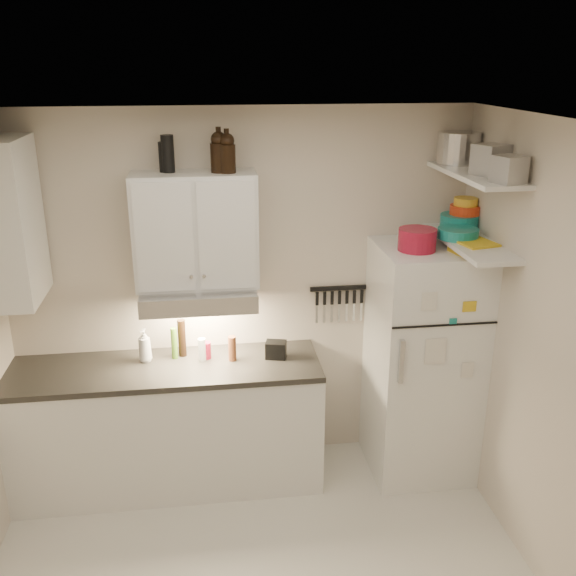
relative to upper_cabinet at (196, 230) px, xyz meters
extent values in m
cube|color=white|center=(0.30, -1.33, 0.78)|extent=(3.20, 3.00, 0.02)
cube|color=beige|center=(0.30, 0.18, -0.53)|extent=(3.20, 0.02, 2.60)
cube|color=beige|center=(1.91, -1.33, -0.53)|extent=(0.02, 3.00, 2.60)
cube|color=white|center=(-0.25, -0.14, -1.39)|extent=(2.10, 0.60, 0.88)
cube|color=#2B2925|center=(-0.25, -0.14, -0.93)|extent=(2.10, 0.62, 0.04)
cube|color=white|center=(0.00, 0.00, 0.00)|extent=(0.80, 0.33, 0.75)
cube|color=white|center=(-1.14, -0.14, 0.12)|extent=(0.33, 0.55, 1.00)
cube|color=silver|center=(0.00, -0.06, -0.44)|extent=(0.76, 0.46, 0.12)
cube|color=white|center=(1.55, -0.18, -0.98)|extent=(0.70, 0.68, 1.70)
cube|color=white|center=(1.75, -0.31, 0.38)|extent=(0.30, 0.95, 0.03)
cube|color=white|center=(1.75, -0.31, -0.07)|extent=(0.30, 0.95, 0.03)
cube|color=black|center=(1.00, 0.15, -0.51)|extent=(0.42, 0.02, 0.03)
cylinder|color=maroon|center=(1.43, -0.24, -0.05)|extent=(0.29, 0.29, 0.14)
cube|color=gold|center=(1.75, -0.38, -0.08)|extent=(0.27, 0.31, 0.09)
cylinder|color=silver|center=(1.66, -0.25, -0.08)|extent=(0.06, 0.06, 0.09)
cylinder|color=silver|center=(1.77, 0.04, 0.49)|extent=(0.31, 0.31, 0.21)
cube|color=#AAAAAD|center=(1.78, -0.42, 0.48)|extent=(0.24, 0.23, 0.18)
cube|color=#AAAAAD|center=(1.77, -0.69, 0.47)|extent=(0.20, 0.20, 0.15)
cylinder|color=#178079|center=(1.79, -0.03, 0.00)|extent=(0.26, 0.26, 0.10)
cylinder|color=red|center=(1.82, -0.02, 0.08)|extent=(0.21, 0.21, 0.06)
cylinder|color=gold|center=(1.82, -0.02, 0.14)|extent=(0.16, 0.16, 0.05)
cylinder|color=#178079|center=(1.69, -0.25, -0.02)|extent=(0.34, 0.34, 0.07)
cylinder|color=black|center=(-0.18, 0.04, 0.47)|extent=(0.08, 0.08, 0.19)
cylinder|color=black|center=(-0.15, 0.03, 0.49)|extent=(0.10, 0.10, 0.23)
imported|color=white|center=(-0.38, -0.03, -0.77)|extent=(0.13, 0.13, 0.26)
cylinder|color=brown|center=(0.21, -0.10, -0.82)|extent=(0.06, 0.06, 0.18)
cylinder|color=#47741D|center=(-0.18, -0.02, -0.79)|extent=(0.05, 0.05, 0.22)
cylinder|color=black|center=(-0.13, 0.02, -0.77)|extent=(0.06, 0.06, 0.27)
cylinder|color=silver|center=(0.00, -0.07, -0.83)|extent=(0.07, 0.07, 0.16)
cylinder|color=maroon|center=(0.03, -0.05, -0.84)|extent=(0.07, 0.07, 0.12)
cube|color=black|center=(0.51, -0.10, -0.85)|extent=(0.16, 0.13, 0.12)
camera|label=1|loc=(0.05, -4.11, 1.06)|focal=40.00mm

